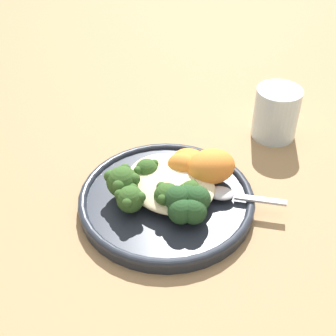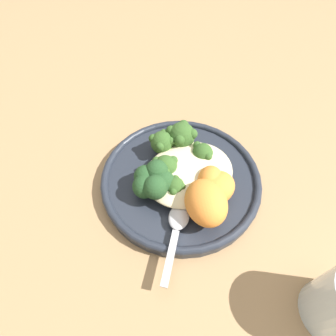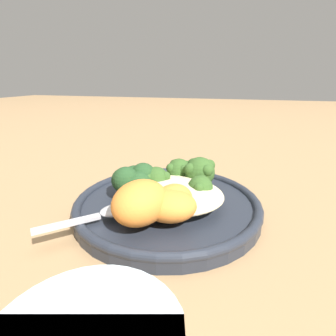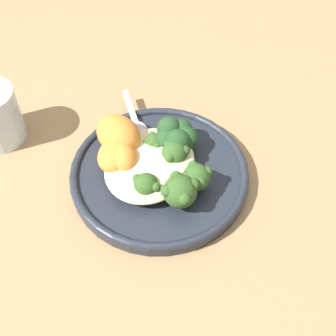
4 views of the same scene
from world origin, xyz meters
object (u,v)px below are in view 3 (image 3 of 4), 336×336
(quinoa_mound, at_px, (170,193))
(broccoli_stalk_3, at_px, (159,184))
(plate, at_px, (167,204))
(broccoli_stalk_0, at_px, (197,190))
(spoon, at_px, (107,213))
(broccoli_stalk_2, at_px, (179,177))
(broccoli_stalk_1, at_px, (197,176))
(sweet_potato_chunk_0, at_px, (174,200))
(sweet_potato_chunk_2, at_px, (140,202))
(broccoli_stalk_4, at_px, (152,194))
(sweet_potato_chunk_1, at_px, (169,205))
(kale_tuft, at_px, (133,179))

(quinoa_mound, height_order, broccoli_stalk_3, broccoli_stalk_3)
(plate, height_order, broccoli_stalk_0, broccoli_stalk_0)
(spoon, bearing_deg, broccoli_stalk_2, -163.39)
(broccoli_stalk_1, height_order, spoon, broccoli_stalk_1)
(broccoli_stalk_3, distance_m, sweet_potato_chunk_0, 0.06)
(spoon, bearing_deg, broccoli_stalk_0, 171.73)
(broccoli_stalk_3, height_order, sweet_potato_chunk_2, sweet_potato_chunk_2)
(broccoli_stalk_4, bearing_deg, broccoli_stalk_2, -98.47)
(broccoli_stalk_1, xyz_separation_m, broccoli_stalk_3, (0.04, 0.03, -0.00))
(broccoli_stalk_0, height_order, broccoli_stalk_2, broccoli_stalk_2)
(broccoli_stalk_2, xyz_separation_m, broccoli_stalk_3, (0.02, 0.03, 0.00))
(plate, bearing_deg, spoon, 51.83)
(spoon, bearing_deg, plate, -172.38)
(quinoa_mound, bearing_deg, broccoli_stalk_4, 32.84)
(broccoli_stalk_4, height_order, sweet_potato_chunk_1, sweet_potato_chunk_1)
(broccoli_stalk_3, bearing_deg, quinoa_mound, -172.90)
(broccoli_stalk_0, relative_size, broccoli_stalk_3, 0.85)
(sweet_potato_chunk_1, relative_size, sweet_potato_chunk_2, 0.90)
(broccoli_stalk_4, relative_size, spoon, 0.87)
(broccoli_stalk_4, bearing_deg, sweet_potato_chunk_0, 160.14)
(spoon, bearing_deg, sweet_potato_chunk_2, 132.88)
(broccoli_stalk_1, height_order, sweet_potato_chunk_2, sweet_potato_chunk_2)
(kale_tuft, bearing_deg, sweet_potato_chunk_2, 118.77)
(sweet_potato_chunk_0, bearing_deg, spoon, 18.97)
(sweet_potato_chunk_2, bearing_deg, sweet_potato_chunk_0, -137.53)
(broccoli_stalk_0, bearing_deg, broccoli_stalk_3, 118.64)
(sweet_potato_chunk_2, relative_size, kale_tuft, 1.12)
(sweet_potato_chunk_1, distance_m, kale_tuft, 0.09)
(broccoli_stalk_4, relative_size, sweet_potato_chunk_1, 1.29)
(broccoli_stalk_3, height_order, sweet_potato_chunk_0, same)
(broccoli_stalk_4, xyz_separation_m, sweet_potato_chunk_1, (-0.03, 0.03, 0.01))
(broccoli_stalk_2, distance_m, kale_tuft, 0.07)
(broccoli_stalk_4, distance_m, sweet_potato_chunk_2, 0.05)
(plate, xyz_separation_m, quinoa_mound, (-0.01, 0.01, 0.02))
(plate, relative_size, broccoli_stalk_2, 2.13)
(broccoli_stalk_2, relative_size, sweet_potato_chunk_1, 1.88)
(broccoli_stalk_1, relative_size, sweet_potato_chunk_0, 2.83)
(broccoli_stalk_1, bearing_deg, sweet_potato_chunk_1, -178.33)
(broccoli_stalk_1, height_order, broccoli_stalk_4, broccoli_stalk_1)
(sweet_potato_chunk_0, bearing_deg, plate, -64.94)
(broccoli_stalk_2, distance_m, sweet_potato_chunk_0, 0.08)
(quinoa_mound, relative_size, broccoli_stalk_3, 1.60)
(plate, xyz_separation_m, sweet_potato_chunk_2, (0.01, 0.07, 0.03))
(broccoli_stalk_4, xyz_separation_m, sweet_potato_chunk_2, (-0.00, 0.05, 0.01))
(sweet_potato_chunk_1, distance_m, sweet_potato_chunk_2, 0.03)
(broccoli_stalk_1, distance_m, broccoli_stalk_2, 0.03)
(broccoli_stalk_1, bearing_deg, broccoli_stalk_2, 100.43)
(plate, height_order, sweet_potato_chunk_0, sweet_potato_chunk_0)
(broccoli_stalk_1, bearing_deg, kale_tuft, 125.49)
(quinoa_mound, bearing_deg, kale_tuft, -11.52)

